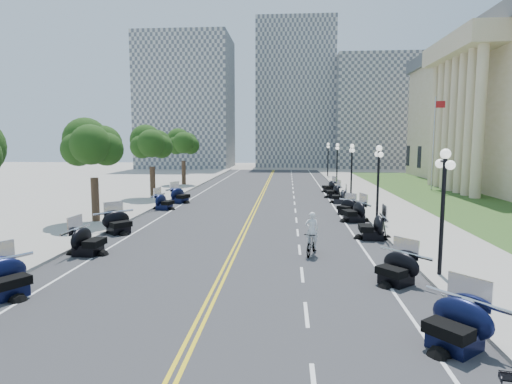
{
  "coord_description": "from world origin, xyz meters",
  "views": [
    {
      "loc": [
        2.58,
        -24.89,
        5.4
      ],
      "look_at": [
        0.48,
        3.34,
        2.0
      ],
      "focal_mm": 30.0,
      "sensor_mm": 36.0,
      "label": 1
    }
  ],
  "objects": [
    {
      "name": "motorcycle_s_8",
      "position": [
        -6.77,
        11.49,
        0.75
      ],
      "size": [
        2.84,
        2.84,
        1.49
      ],
      "primitive_type": null,
      "rotation": [
        0.0,
        0.0,
        1.13
      ],
      "color": "black",
      "rests_on": "road"
    },
    {
      "name": "road",
      "position": [
        0.0,
        10.0,
        0.0
      ],
      "size": [
        16.0,
        90.0,
        0.01
      ],
      "primitive_type": "cube",
      "color": "#333335",
      "rests_on": "ground"
    },
    {
      "name": "street_lamp_5",
      "position": [
        8.6,
        40.0,
        2.6
      ],
      "size": [
        0.5,
        1.2,
        4.9
      ],
      "primitive_type": null,
      "color": "black",
      "rests_on": "sidewalk_north"
    },
    {
      "name": "street_lamp_2",
      "position": [
        8.6,
        4.0,
        2.6
      ],
      "size": [
        0.5,
        1.2,
        4.9
      ],
      "primitive_type": null,
      "color": "black",
      "rests_on": "sidewalk_north"
    },
    {
      "name": "distant_block_b",
      "position": [
        4.0,
        68.0,
        15.0
      ],
      "size": [
        16.0,
        12.0,
        30.0
      ],
      "primitive_type": "cube",
      "color": "gray",
      "rests_on": "ground"
    },
    {
      "name": "motorcycle_n_10",
      "position": [
        6.97,
        20.44,
        0.67
      ],
      "size": [
        2.39,
        2.39,
        1.35
      ],
      "primitive_type": null,
      "rotation": [
        0.0,
        0.0,
        -1.28
      ],
      "color": "black",
      "rests_on": "road"
    },
    {
      "name": "edge_line_north",
      "position": [
        6.4,
        10.0,
        0.01
      ],
      "size": [
        0.12,
        90.0,
        0.0
      ],
      "primitive_type": "cube",
      "color": "white",
      "rests_on": "road"
    },
    {
      "name": "motorcycle_s_3",
      "position": [
        -7.1,
        -11.26,
        0.75
      ],
      "size": [
        2.95,
        2.95,
        1.51
      ],
      "primitive_type": null,
      "rotation": [
        0.0,
        0.0,
        1.03
      ],
      "color": "black",
      "rests_on": "road"
    },
    {
      "name": "lane_dash_16",
      "position": [
        3.2,
        40.0,
        0.01
      ],
      "size": [
        0.12,
        2.0,
        0.0
      ],
      "primitive_type": "cube",
      "color": "white",
      "rests_on": "road"
    },
    {
      "name": "lane_dash_12",
      "position": [
        3.2,
        24.0,
        0.01
      ],
      "size": [
        0.12,
        2.0,
        0.0
      ],
      "primitive_type": "cube",
      "color": "white",
      "rests_on": "road"
    },
    {
      "name": "lane_dash_7",
      "position": [
        3.2,
        4.0,
        0.01
      ],
      "size": [
        0.12,
        2.0,
        0.0
      ],
      "primitive_type": "cube",
      "color": "white",
      "rests_on": "road"
    },
    {
      "name": "lane_dash_18",
      "position": [
        3.2,
        48.0,
        0.01
      ],
      "size": [
        0.12,
        2.0,
        0.0
      ],
      "primitive_type": "cube",
      "color": "white",
      "rests_on": "road"
    },
    {
      "name": "bicycle",
      "position": [
        3.73,
        -4.99,
        0.57
      ],
      "size": [
        1.04,
        1.98,
        1.15
      ],
      "primitive_type": "imported",
      "rotation": [
        0.0,
        0.0,
        -0.28
      ],
      "color": "#A51414",
      "rests_on": "road"
    },
    {
      "name": "motorcycle_s_4",
      "position": [
        -6.86,
        -5.69,
        0.75
      ],
      "size": [
        2.29,
        2.29,
        1.51
      ],
      "primitive_type": null,
      "rotation": [
        0.0,
        0.0,
        1.51
      ],
      "color": "black",
      "rests_on": "road"
    },
    {
      "name": "lane_dash_3",
      "position": [
        3.2,
        -12.0,
        0.01
      ],
      "size": [
        0.12,
        2.0,
        0.0
      ],
      "primitive_type": "cube",
      "color": "white",
      "rests_on": "road"
    },
    {
      "name": "street_lamp_3",
      "position": [
        8.6,
        16.0,
        2.6
      ],
      "size": [
        0.5,
        1.2,
        4.9
      ],
      "primitive_type": null,
      "color": "black",
      "rests_on": "sidewalk_north"
    },
    {
      "name": "street_lamp_4",
      "position": [
        8.6,
        28.0,
        2.6
      ],
      "size": [
        0.5,
        1.2,
        4.9
      ],
      "primitive_type": null,
      "color": "black",
      "rests_on": "sidewalk_north"
    },
    {
      "name": "centerline_yellow_a",
      "position": [
        -0.12,
        10.0,
        0.01
      ],
      "size": [
        0.12,
        90.0,
        0.0
      ],
      "primitive_type": "cube",
      "color": "yellow",
      "rests_on": "road"
    },
    {
      "name": "motorcycle_n_2",
      "position": [
        6.95,
        -13.95,
        0.74
      ],
      "size": [
        2.98,
        2.98,
        1.48
      ],
      "primitive_type": null,
      "rotation": [
        0.0,
        0.0,
        -0.88
      ],
      "color": "black",
      "rests_on": "road"
    },
    {
      "name": "tree_4",
      "position": [
        -10.0,
        26.0,
        4.75
      ],
      "size": [
        4.8,
        4.8,
        9.2
      ],
      "primitive_type": null,
      "color": "#235619",
      "rests_on": "sidewalk_south"
    },
    {
      "name": "edge_line_south",
      "position": [
        -6.4,
        10.0,
        0.01
      ],
      "size": [
        0.12,
        90.0,
        0.0
      ],
      "primitive_type": "cube",
      "color": "white",
      "rests_on": "road"
    },
    {
      "name": "motorcycle_n_5",
      "position": [
        7.25,
        -1.39,
        0.77
      ],
      "size": [
        2.3,
        2.3,
        1.54
      ],
      "primitive_type": null,
      "rotation": [
        0.0,
        0.0,
        -1.62
      ],
      "color": "black",
      "rests_on": "road"
    },
    {
      "name": "cyclist_rider",
      "position": [
        3.73,
        -4.99,
        2.02
      ],
      "size": [
        0.63,
        0.42,
        1.74
      ],
      "primitive_type": "imported",
      "rotation": [
        0.0,
        0.0,
        3.14
      ],
      "color": "silver",
      "rests_on": "bicycle"
    },
    {
      "name": "centerline_yellow_b",
      "position": [
        0.12,
        10.0,
        0.01
      ],
      "size": [
        0.12,
        90.0,
        0.0
      ],
      "primitive_type": "cube",
      "color": "yellow",
      "rests_on": "road"
    },
    {
      "name": "ground",
      "position": [
        0.0,
        0.0,
        0.0
      ],
      "size": [
        160.0,
        160.0,
        0.0
      ],
      "primitive_type": "plane",
      "color": "gray"
    },
    {
      "name": "flagpole",
      "position": [
        18.0,
        22.0,
        5.0
      ],
      "size": [
        1.1,
        0.2,
        10.0
      ],
      "primitive_type": null,
      "color": "silver",
      "rests_on": "ground"
    },
    {
      "name": "distant_block_a",
      "position": [
        -18.0,
        62.0,
        13.0
      ],
      "size": [
        18.0,
        14.0,
        26.0
      ],
      "primitive_type": "cube",
      "color": "gray",
      "rests_on": "ground"
    },
    {
      "name": "lane_dash_8",
      "position": [
        3.2,
        8.0,
        0.01
      ],
      "size": [
        0.12,
        2.0,
        0.0
      ],
      "primitive_type": "cube",
      "color": "white",
      "rests_on": "road"
    },
    {
      "name": "distant_block_c",
      "position": [
        22.0,
        65.0,
        11.0
      ],
      "size": [
        20.0,
        14.0,
        22.0
      ],
      "primitive_type": "cube",
      "color": "gray",
      "rests_on": "ground"
    },
    {
      "name": "motorcycle_n_7",
      "position": [
        6.93,
        6.71,
        0.62
      ],
      "size": [
        2.51,
        2.51,
        1.24
      ],
      "primitive_type": null,
      "rotation": [
        0.0,
        0.0,
        -0.81
      ],
      "color": "black",
      "rests_on": "road"
    },
    {
      "name": "motorcycle_n_8",
      "position": [
        7.09,
        12.38,
        0.68
      ],
      "size": [
        2.09,
        2.09,
        1.35
      ],
      "primitive_type": null,
      "rotation": [
        0.0,
        0.0,
        -1.66
      ],
      "color": "black",
      "rests_on": "road"
    },
    {
      "name": "lane_dash_6",
      "position": [
        3.2,
        0.0,
        0.01
      ],
      "size": [
        0.12,
        2.0,
        0.0
      ],
      "primitive_type": "cube",
      "color": "white",
      "rests_on": "road"
    },
    {
      "name": "lane_dash_4",
      "position": [
        3.2,
        -8.0,
        0.01
      ],
      "size": [
        0.12,
        2.0,
        0.0
      ],
      "primitive_type": "cube",
      "color": "white",
      "rests_on": "road"
    },
    {
      "name": "lane_dash_19",
      "position": [
        3.2,
        52.0,
        0.01
      ],
      "size": [
        0.12,
        2.0,
        0.0
      ],
      "primitive_type": "cube",
      "color": "white",
      "rests_on": "road"
    },
    {
      "name": "lane_dash_5",
      "position": [
        3.2,
        -4.0,
        0.01
      ],
      "size": [
        0.12,
        2.0,
        0.0
      ],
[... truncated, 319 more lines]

